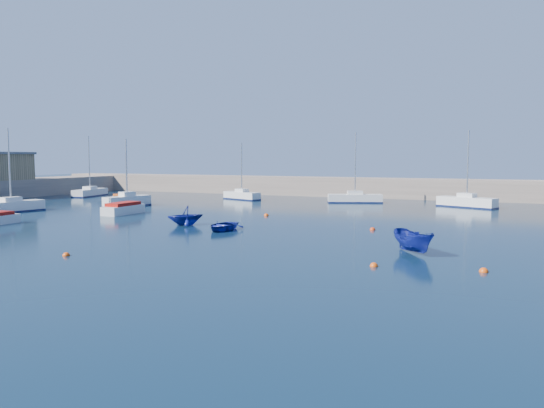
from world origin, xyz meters
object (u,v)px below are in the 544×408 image
at_px(sailboat_4, 90,192).
at_px(dinghy_center, 222,226).
at_px(sailboat_6, 355,198).
at_px(sailboat_7, 467,202).
at_px(dinghy_left, 185,216).
at_px(motorboat_1, 123,209).
at_px(dinghy_right, 414,241).
at_px(sailboat_5, 242,195).
at_px(sailboat_3, 127,201).
at_px(motorboat_2, 121,199).
at_px(sailboat_2, 11,206).

height_order(sailboat_4, dinghy_center, sailboat_4).
xyz_separation_m(sailboat_6, dinghy_center, (-2.72, -27.47, -0.21)).
height_order(sailboat_7, dinghy_left, sailboat_7).
bearing_deg(motorboat_1, dinghy_right, -20.10).
distance_m(sailboat_5, dinghy_left, 25.85).
bearing_deg(sailboat_5, sailboat_3, 172.87).
xyz_separation_m(sailboat_3, motorboat_2, (-2.98, 2.60, -0.15)).
distance_m(sailboat_7, dinghy_right, 30.45).
relative_size(sailboat_3, motorboat_1, 1.60).
bearing_deg(motorboat_2, sailboat_3, -83.56).
relative_size(sailboat_2, sailboat_6, 0.99).
height_order(sailboat_3, sailboat_6, sailboat_6).
distance_m(sailboat_6, dinghy_center, 27.60).
bearing_deg(sailboat_5, dinghy_center, -135.28).
bearing_deg(sailboat_7, sailboat_2, 142.70).
bearing_deg(motorboat_2, sailboat_5, 4.90).
height_order(sailboat_5, sailboat_7, sailboat_7).
bearing_deg(sailboat_4, sailboat_3, -46.02).
height_order(sailboat_3, motorboat_1, sailboat_3).
xyz_separation_m(sailboat_3, dinghy_right, (33.33, -16.44, 0.03)).
bearing_deg(sailboat_5, sailboat_6, -64.45).
bearing_deg(sailboat_6, motorboat_2, 95.13).
bearing_deg(dinghy_left, motorboat_2, -178.81).
xyz_separation_m(sailboat_5, motorboat_2, (-10.15, -11.04, -0.06)).
xyz_separation_m(sailboat_2, dinghy_left, (21.39, -1.70, 0.17)).
bearing_deg(sailboat_6, sailboat_7, -115.47).
xyz_separation_m(motorboat_2, dinghy_right, (36.32, -19.03, 0.18)).
height_order(sailboat_5, dinghy_center, sailboat_5).
distance_m(sailboat_2, sailboat_5, 26.85).
relative_size(sailboat_2, motorboat_2, 1.67).
xyz_separation_m(sailboat_2, motorboat_1, (11.42, 2.93, -0.06)).
height_order(sailboat_6, dinghy_left, sailboat_6).
relative_size(motorboat_2, dinghy_right, 1.41).
bearing_deg(sailboat_3, sailboat_4, 158.30).
xyz_separation_m(sailboat_3, sailboat_4, (-14.86, 10.42, -0.10)).
bearing_deg(sailboat_5, dinghy_left, -142.42).
bearing_deg(dinghy_right, dinghy_center, 124.95).
relative_size(sailboat_4, dinghy_center, 2.48).
height_order(sailboat_2, sailboat_5, sailboat_2).
height_order(sailboat_2, dinghy_left, sailboat_2).
relative_size(sailboat_7, motorboat_2, 1.68).
bearing_deg(dinghy_left, motorboat_1, -166.04).
xyz_separation_m(sailboat_5, motorboat_1, (-2.40, -20.09, -0.02)).
height_order(dinghy_center, dinghy_right, dinghy_right).
bearing_deg(dinghy_center, sailboat_5, 114.09).
distance_m(sailboat_7, dinghy_left, 31.78).
relative_size(sailboat_3, sailboat_4, 0.89).
bearing_deg(dinghy_center, sailboat_6, 84.29).
distance_m(sailboat_4, dinghy_center, 40.85).
height_order(sailboat_4, dinghy_left, sailboat_4).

